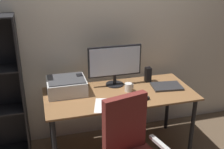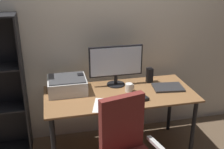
{
  "view_description": "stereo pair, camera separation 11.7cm",
  "coord_description": "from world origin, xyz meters",
  "px_view_note": "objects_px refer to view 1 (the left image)",
  "views": [
    {
      "loc": [
        -0.79,
        -2.53,
        2.03
      ],
      "look_at": [
        -0.1,
        -0.04,
        0.98
      ],
      "focal_mm": 44.77,
      "sensor_mm": 36.0,
      "label": 1
    },
    {
      "loc": [
        -0.67,
        -2.56,
        2.03
      ],
      "look_at": [
        -0.1,
        -0.04,
        0.98
      ],
      "focal_mm": 44.77,
      "sensor_mm": 36.0,
      "label": 2
    }
  ],
  "objects_px": {
    "mouse": "(145,97)",
    "speaker_right": "(148,75)",
    "laptop": "(167,86)",
    "printer": "(66,86)",
    "desk": "(120,100)",
    "monitor": "(115,63)",
    "coffee_mug": "(128,87)",
    "speaker_left": "(80,82)",
    "keyboard": "(125,100)"
  },
  "relations": [
    {
      "from": "mouse",
      "to": "laptop",
      "type": "height_order",
      "value": "mouse"
    },
    {
      "from": "monitor",
      "to": "coffee_mug",
      "type": "bearing_deg",
      "value": -63.51
    },
    {
      "from": "keyboard",
      "to": "speaker_left",
      "type": "bearing_deg",
      "value": 132.69
    },
    {
      "from": "desk",
      "to": "printer",
      "type": "relative_size",
      "value": 3.93
    },
    {
      "from": "monitor",
      "to": "mouse",
      "type": "bearing_deg",
      "value": -64.2
    },
    {
      "from": "desk",
      "to": "printer",
      "type": "xyz_separation_m",
      "value": [
        -0.54,
        0.16,
        0.16
      ]
    },
    {
      "from": "speaker_left",
      "to": "laptop",
      "type": "bearing_deg",
      "value": -12.61
    },
    {
      "from": "speaker_right",
      "to": "printer",
      "type": "distance_m",
      "value": 0.94
    },
    {
      "from": "monitor",
      "to": "keyboard",
      "type": "relative_size",
      "value": 2.04
    },
    {
      "from": "desk",
      "to": "monitor",
      "type": "bearing_deg",
      "value": 88.45
    },
    {
      "from": "speaker_right",
      "to": "mouse",
      "type": "bearing_deg",
      "value": -116.16
    },
    {
      "from": "monitor",
      "to": "printer",
      "type": "bearing_deg",
      "value": -173.92
    },
    {
      "from": "printer",
      "to": "desk",
      "type": "bearing_deg",
      "value": -16.35
    },
    {
      "from": "coffee_mug",
      "to": "mouse",
      "type": "bearing_deg",
      "value": -64.84
    },
    {
      "from": "speaker_left",
      "to": "coffee_mug",
      "type": "bearing_deg",
      "value": -20.76
    },
    {
      "from": "monitor",
      "to": "laptop",
      "type": "relative_size",
      "value": 1.85
    },
    {
      "from": "desk",
      "to": "speaker_right",
      "type": "distance_m",
      "value": 0.48
    },
    {
      "from": "laptop",
      "to": "printer",
      "type": "xyz_separation_m",
      "value": [
        -1.08,
        0.16,
        0.07
      ]
    },
    {
      "from": "monitor",
      "to": "speaker_left",
      "type": "relative_size",
      "value": 3.49
    },
    {
      "from": "laptop",
      "to": "speaker_right",
      "type": "xyz_separation_m",
      "value": [
        -0.14,
        0.21,
        0.07
      ]
    },
    {
      "from": "keyboard",
      "to": "mouse",
      "type": "xyz_separation_m",
      "value": [
        0.2,
        -0.0,
        0.01
      ]
    },
    {
      "from": "speaker_right",
      "to": "keyboard",
      "type": "bearing_deg",
      "value": -135.11
    },
    {
      "from": "coffee_mug",
      "to": "desk",
      "type": "bearing_deg",
      "value": -167.98
    },
    {
      "from": "mouse",
      "to": "coffee_mug",
      "type": "xyz_separation_m",
      "value": [
        -0.1,
        0.21,
        0.03
      ]
    },
    {
      "from": "desk",
      "to": "mouse",
      "type": "xyz_separation_m",
      "value": [
        0.2,
        -0.19,
        0.1
      ]
    },
    {
      "from": "mouse",
      "to": "laptop",
      "type": "xyz_separation_m",
      "value": [
        0.34,
        0.19,
        -0.01
      ]
    },
    {
      "from": "keyboard",
      "to": "speaker_right",
      "type": "distance_m",
      "value": 0.57
    },
    {
      "from": "speaker_left",
      "to": "keyboard",
      "type": "bearing_deg",
      "value": -45.65
    },
    {
      "from": "mouse",
      "to": "speaker_right",
      "type": "height_order",
      "value": "speaker_right"
    },
    {
      "from": "keyboard",
      "to": "mouse",
      "type": "height_order",
      "value": "mouse"
    },
    {
      "from": "speaker_left",
      "to": "mouse",
      "type": "bearing_deg",
      "value": -34.1
    },
    {
      "from": "coffee_mug",
      "to": "speaker_left",
      "type": "bearing_deg",
      "value": 159.24
    },
    {
      "from": "keyboard",
      "to": "speaker_left",
      "type": "xyz_separation_m",
      "value": [
        -0.39,
        0.4,
        0.08
      ]
    },
    {
      "from": "monitor",
      "to": "coffee_mug",
      "type": "xyz_separation_m",
      "value": [
        0.1,
        -0.19,
        -0.22
      ]
    },
    {
      "from": "printer",
      "to": "laptop",
      "type": "bearing_deg",
      "value": -8.32
    },
    {
      "from": "coffee_mug",
      "to": "printer",
      "type": "height_order",
      "value": "printer"
    },
    {
      "from": "keyboard",
      "to": "laptop",
      "type": "height_order",
      "value": "laptop"
    },
    {
      "from": "keyboard",
      "to": "mouse",
      "type": "distance_m",
      "value": 0.2
    },
    {
      "from": "laptop",
      "to": "printer",
      "type": "distance_m",
      "value": 1.09
    },
    {
      "from": "keyboard",
      "to": "speaker_left",
      "type": "relative_size",
      "value": 1.71
    },
    {
      "from": "laptop",
      "to": "desk",
      "type": "bearing_deg",
      "value": -173.06
    },
    {
      "from": "keyboard",
      "to": "printer",
      "type": "distance_m",
      "value": 0.64
    },
    {
      "from": "keyboard",
      "to": "mouse",
      "type": "relative_size",
      "value": 3.02
    },
    {
      "from": "mouse",
      "to": "laptop",
      "type": "bearing_deg",
      "value": 13.59
    },
    {
      "from": "mouse",
      "to": "laptop",
      "type": "relative_size",
      "value": 0.3
    },
    {
      "from": "laptop",
      "to": "speaker_left",
      "type": "distance_m",
      "value": 0.95
    },
    {
      "from": "speaker_right",
      "to": "desk",
      "type": "bearing_deg",
      "value": -152.54
    },
    {
      "from": "desk",
      "to": "coffee_mug",
      "type": "relative_size",
      "value": 16.49
    },
    {
      "from": "keyboard",
      "to": "laptop",
      "type": "relative_size",
      "value": 0.91
    },
    {
      "from": "keyboard",
      "to": "speaker_left",
      "type": "distance_m",
      "value": 0.56
    }
  ]
}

